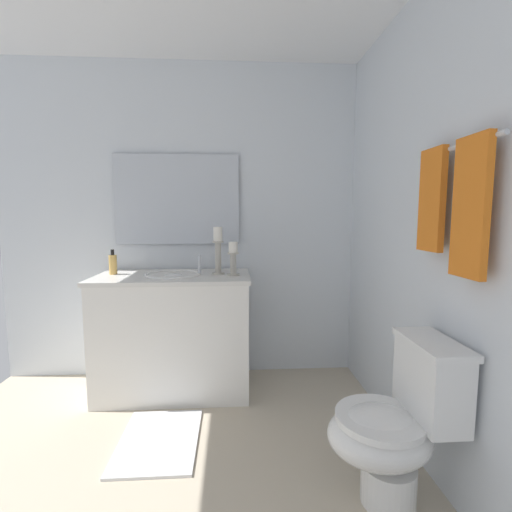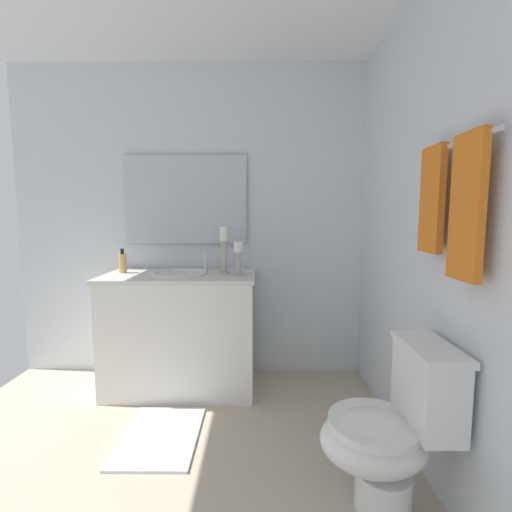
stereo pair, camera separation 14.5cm
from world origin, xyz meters
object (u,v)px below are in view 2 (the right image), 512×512
(mirror, at_px, (186,200))
(bath_mat, at_px, (160,436))
(candle_holder_short, at_px, (224,249))
(towel_near_vanity, at_px, (432,200))
(soap_bottle, at_px, (123,263))
(towel_bar, at_px, (456,144))
(candle_holder_tall, at_px, (239,258))
(toilet, at_px, (389,431))
(sink_basin, at_px, (180,279))
(towel_center, at_px, (467,207))
(vanity_cabinet, at_px, (181,331))

(mirror, bearing_deg, bath_mat, 0.00)
(candle_holder_short, height_order, towel_near_vanity, towel_near_vanity)
(soap_bottle, distance_m, towel_bar, 2.23)
(soap_bottle, bearing_deg, mirror, 117.22)
(mirror, height_order, candle_holder_short, mirror)
(candle_holder_tall, height_order, toilet, candle_holder_tall)
(sink_basin, bearing_deg, soap_bottle, -97.29)
(mirror, relative_size, bath_mat, 1.59)
(candle_holder_short, distance_m, towel_center, 1.64)
(towel_bar, relative_size, towel_center, 1.01)
(vanity_cabinet, relative_size, towel_near_vanity, 2.36)
(candle_holder_short, bearing_deg, sink_basin, -87.29)
(towel_bar, xyz_separation_m, towel_center, (0.14, -0.02, -0.25))
(mirror, bearing_deg, soap_bottle, -62.78)
(mirror, bearing_deg, towel_center, 41.25)
(towel_center, bearing_deg, mirror, -138.75)
(candle_holder_tall, relative_size, soap_bottle, 1.32)
(candle_holder_short, bearing_deg, vanity_cabinet, -87.30)
(towel_center, distance_m, bath_mat, 1.97)
(bath_mat, bearing_deg, toilet, 65.94)
(soap_bottle, bearing_deg, towel_bar, 56.99)
(candle_holder_tall, xyz_separation_m, towel_near_vanity, (0.92, 0.91, 0.37))
(vanity_cabinet, height_order, sink_basin, sink_basin)
(toilet, bearing_deg, towel_center, 60.64)
(candle_holder_short, xyz_separation_m, toilet, (1.15, 0.81, -0.68))
(vanity_cabinet, distance_m, candle_holder_tall, 0.70)
(candle_holder_tall, distance_m, towel_bar, 1.52)
(candle_holder_tall, xyz_separation_m, toilet, (1.08, 0.70, -0.62))
(candle_holder_tall, distance_m, bath_mat, 1.21)
(towel_near_vanity, bearing_deg, bath_mat, -104.50)
(vanity_cabinet, height_order, towel_near_vanity, towel_near_vanity)
(bath_mat, bearing_deg, sink_basin, 179.91)
(towel_near_vanity, bearing_deg, soap_bottle, -120.06)
(sink_basin, height_order, mirror, mirror)
(mirror, relative_size, towel_near_vanity, 2.05)
(candle_holder_short, height_order, soap_bottle, candle_holder_short)
(sink_basin, relative_size, mirror, 0.42)
(sink_basin, distance_m, toilet, 1.67)
(candle_holder_tall, xyz_separation_m, soap_bottle, (-0.10, -0.87, -0.05))
(towel_bar, bearing_deg, towel_near_vanity, -172.55)
(towel_center, xyz_separation_m, bath_mat, (-0.62, -1.34, -1.31))
(toilet, relative_size, bath_mat, 1.25)
(candle_holder_short, relative_size, soap_bottle, 1.90)
(candle_holder_tall, bearing_deg, toilet, 32.98)
(candle_holder_short, height_order, towel_bar, towel_bar)
(towel_near_vanity, bearing_deg, towel_bar, 7.45)
(candle_holder_tall, bearing_deg, vanity_cabinet, -96.24)
(towel_near_vanity, bearing_deg, toilet, -51.88)
(vanity_cabinet, relative_size, mirror, 1.15)
(vanity_cabinet, relative_size, towel_bar, 2.00)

